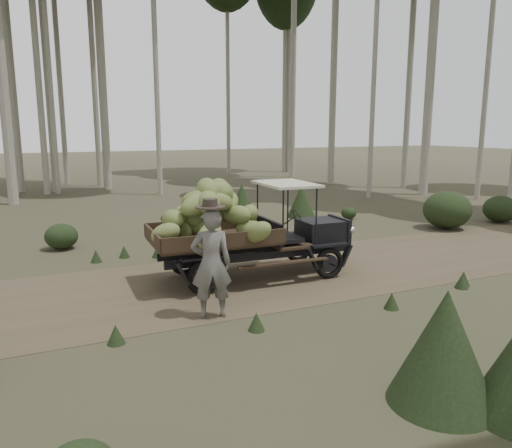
% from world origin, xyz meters
% --- Properties ---
extents(ground, '(120.00, 120.00, 0.00)m').
position_xyz_m(ground, '(0.00, 0.00, 0.00)').
color(ground, '#473D2B').
rests_on(ground, ground).
extents(dirt_track, '(70.00, 4.00, 0.01)m').
position_xyz_m(dirt_track, '(0.00, 0.00, 0.00)').
color(dirt_track, brown).
rests_on(dirt_track, ground).
extents(banana_truck, '(4.57, 2.14, 2.23)m').
position_xyz_m(banana_truck, '(-2.26, 0.06, 1.27)').
color(banana_truck, black).
rests_on(banana_truck, ground).
extents(farmer, '(0.76, 0.60, 2.01)m').
position_xyz_m(farmer, '(-3.34, -1.70, 0.95)').
color(farmer, '#5D5955').
rests_on(farmer, ground).
extents(undergrowth, '(21.32, 19.31, 1.40)m').
position_xyz_m(undergrowth, '(-0.01, -0.54, 0.59)').
color(undergrowth, '#233319').
rests_on(undergrowth, ground).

